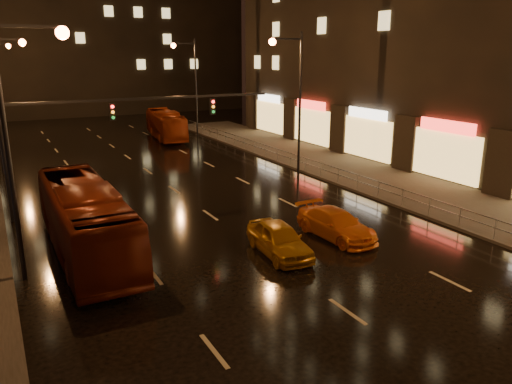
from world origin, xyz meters
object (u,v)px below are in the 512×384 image
at_px(taxi_near, 279,239).
at_px(bus_red, 85,219).
at_px(bus_curb, 166,125).
at_px(taxi_far, 336,224).

bearing_deg(taxi_near, bus_red, 155.57).
xyz_separation_m(bus_curb, taxi_far, (-2.00, -31.68, -0.76)).
xyz_separation_m(taxi_near, taxi_far, (3.50, 0.54, -0.05)).
bearing_deg(bus_red, taxi_near, -29.57).
bearing_deg(bus_curb, taxi_near, -92.36).
height_order(bus_curb, taxi_near, bus_curb).
xyz_separation_m(bus_red, bus_curb, (12.90, 28.04, -0.14)).
distance_m(bus_curb, taxi_near, 32.70).
relative_size(bus_red, taxi_far, 2.45).
distance_m(bus_red, taxi_near, 8.54).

